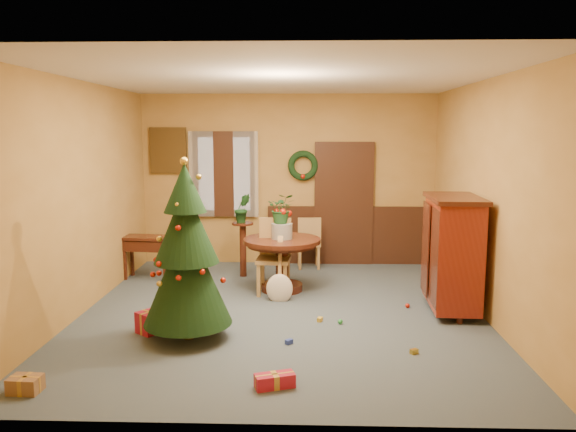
{
  "coord_description": "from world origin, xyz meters",
  "views": [
    {
      "loc": [
        0.31,
        -6.84,
        2.26
      ],
      "look_at": [
        0.07,
        0.4,
        1.18
      ],
      "focal_mm": 35.0,
      "sensor_mm": 36.0,
      "label": 1
    }
  ],
  "objects_px": {
    "sideboard": "(453,250)",
    "chair_near": "(274,253)",
    "christmas_tree": "(187,254)",
    "writing_desk": "(147,247)",
    "dining_table": "(282,254)"
  },
  "relations": [
    {
      "from": "dining_table",
      "to": "christmas_tree",
      "type": "height_order",
      "value": "christmas_tree"
    },
    {
      "from": "writing_desk",
      "to": "sideboard",
      "type": "distance_m",
      "value": 4.56
    },
    {
      "from": "dining_table",
      "to": "christmas_tree",
      "type": "xyz_separation_m",
      "value": [
        -0.95,
        -1.93,
        0.42
      ]
    },
    {
      "from": "christmas_tree",
      "to": "sideboard",
      "type": "height_order",
      "value": "christmas_tree"
    },
    {
      "from": "chair_near",
      "to": "sideboard",
      "type": "xyz_separation_m",
      "value": [
        2.29,
        -0.8,
        0.23
      ]
    },
    {
      "from": "writing_desk",
      "to": "sideboard",
      "type": "bearing_deg",
      "value": -19.03
    },
    {
      "from": "christmas_tree",
      "to": "writing_desk",
      "type": "distance_m",
      "value": 2.82
    },
    {
      "from": "dining_table",
      "to": "chair_near",
      "type": "relative_size",
      "value": 1.05
    },
    {
      "from": "chair_near",
      "to": "writing_desk",
      "type": "relative_size",
      "value": 1.34
    },
    {
      "from": "dining_table",
      "to": "writing_desk",
      "type": "relative_size",
      "value": 1.4
    },
    {
      "from": "sideboard",
      "to": "chair_near",
      "type": "bearing_deg",
      "value": 160.79
    },
    {
      "from": "chair_near",
      "to": "christmas_tree",
      "type": "relative_size",
      "value": 0.53
    },
    {
      "from": "dining_table",
      "to": "christmas_tree",
      "type": "relative_size",
      "value": 0.55
    },
    {
      "from": "dining_table",
      "to": "writing_desk",
      "type": "bearing_deg",
      "value": 163.98
    },
    {
      "from": "christmas_tree",
      "to": "chair_near",
      "type": "bearing_deg",
      "value": 65.38
    }
  ]
}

